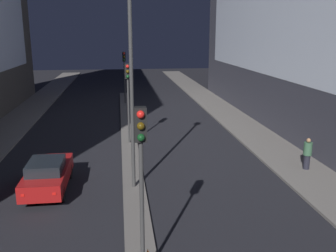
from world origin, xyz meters
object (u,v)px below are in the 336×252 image
object	(u,v)px
street_lamp	(131,53)
car_left_lane	(48,174)
pedestrian_on_right_sidewalk	(307,153)
traffic_light_mid	(128,86)
traffic_light_far	(124,66)
traffic_light_near	(141,157)

from	to	relation	value
street_lamp	car_left_lane	distance (m)	6.48
car_left_lane	pedestrian_on_right_sidewalk	distance (m)	12.56
traffic_light_mid	traffic_light_far	bearing A→B (deg)	90.00
traffic_light_near	traffic_light_mid	distance (m)	13.36
traffic_light_far	street_lamp	bearing A→B (deg)	-90.00
traffic_light_mid	street_lamp	distance (m)	7.29
traffic_light_mid	car_left_lane	size ratio (longest dim) A/B	1.17
traffic_light_near	traffic_light_mid	size ratio (longest dim) A/B	1.00
traffic_light_mid	pedestrian_on_right_sidewalk	distance (m)	10.87
traffic_light_near	car_left_lane	distance (m)	8.31
traffic_light_near	traffic_light_mid	world-z (taller)	same
street_lamp	traffic_light_far	bearing A→B (deg)	90.00
street_lamp	car_left_lane	size ratio (longest dim) A/B	2.06
traffic_light_far	pedestrian_on_right_sidewalk	bearing A→B (deg)	-65.59
traffic_light_mid	car_left_lane	distance (m)	8.13
traffic_light_near	car_left_lane	bearing A→B (deg)	119.07
traffic_light_mid	pedestrian_on_right_sidewalk	xyz separation A→B (m)	(8.76, -5.82, -2.75)
traffic_light_mid	traffic_light_far	xyz separation A→B (m)	(0.00, 13.48, 0.00)
street_lamp	pedestrian_on_right_sidewalk	world-z (taller)	street_lamp
traffic_light_far	car_left_lane	xyz separation A→B (m)	(-3.77, -20.05, -2.95)
traffic_light_near	pedestrian_on_right_sidewalk	size ratio (longest dim) A/B	3.05
traffic_light_far	car_left_lane	world-z (taller)	traffic_light_far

